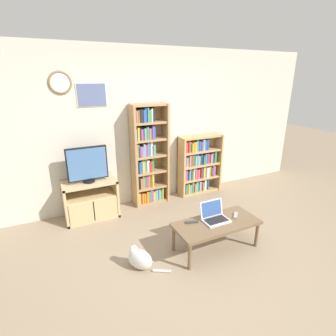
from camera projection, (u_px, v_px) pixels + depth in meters
name	position (u px, v px, depth m)	size (l,w,h in m)	color
ground_plane	(206.00, 264.00, 3.16)	(18.00, 18.00, 0.00)	gray
wall_back	(143.00, 128.00, 4.43)	(6.86, 0.09, 2.60)	beige
tv_stand	(91.00, 200.00, 4.10)	(0.81, 0.44, 0.61)	tan
television	(87.00, 165.00, 3.90)	(0.59, 0.18, 0.55)	black
bookshelf_tall	(147.00, 157.00, 4.45)	(0.61, 0.28, 1.73)	tan
bookshelf_short	(198.00, 165.00, 4.97)	(0.84, 0.27, 1.11)	tan
coffee_table	(216.00, 225.00, 3.34)	(1.10, 0.49, 0.39)	brown
laptop	(214.00, 215.00, 3.36)	(0.33, 0.26, 0.24)	silver
remote_near_laptop	(236.00, 215.00, 3.47)	(0.14, 0.14, 0.02)	#99999E
remote_far_from_laptop	(192.00, 222.00, 3.31)	(0.17, 0.08, 0.02)	#38383A
cat	(139.00, 259.00, 3.05)	(0.47, 0.42, 0.29)	white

